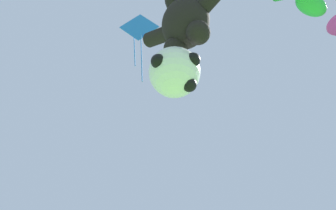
{
  "coord_description": "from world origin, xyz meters",
  "views": [
    {
      "loc": [
        5.74,
        1.26,
        1.54
      ],
      "look_at": [
        1.96,
        5.43,
        6.78
      ],
      "focal_mm": 40.0,
      "sensor_mm": 36.0,
      "label": 1
    }
  ],
  "objects": [
    {
      "name": "teddy_bear_kite",
      "position": [
        2.86,
        4.99,
        8.67
      ],
      "size": [
        2.41,
        1.06,
        2.45
      ],
      "color": "black"
    },
    {
      "name": "soccer_ball_kite",
      "position": [
        2.51,
        5.02,
        7.05
      ],
      "size": [
        1.13,
        1.13,
        1.04
      ],
      "color": "white"
    },
    {
      "name": "diamond_kite",
      "position": [
        0.2,
        5.98,
        11.55
      ],
      "size": [
        1.01,
        0.87,
        3.25
      ],
      "color": "blue"
    }
  ]
}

